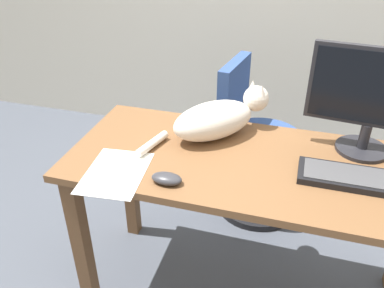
{
  "coord_description": "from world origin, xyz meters",
  "views": [
    {
      "loc": [
        0.11,
        -1.27,
        1.58
      ],
      "look_at": [
        -0.25,
        -0.04,
        0.81
      ],
      "focal_mm": 37.14,
      "sensor_mm": 36.0,
      "label": 1
    }
  ],
  "objects": [
    {
      "name": "computer_mouse",
      "position": [
        -0.29,
        -0.22,
        0.77
      ],
      "size": [
        0.11,
        0.06,
        0.04
      ],
      "primitive_type": "ellipsoid",
      "color": "#333338",
      "rests_on": "desk"
    },
    {
      "name": "paper_sheet",
      "position": [
        -0.48,
        -0.22,
        0.75
      ],
      "size": [
        0.24,
        0.32,
        0.0
      ],
      "primitive_type": "cube",
      "rotation": [
        0.0,
        0.0,
        0.1
      ],
      "color": "white",
      "rests_on": "desk"
    },
    {
      "name": "office_chair",
      "position": [
        -0.09,
        0.67,
        0.38
      ],
      "size": [
        0.48,
        0.48,
        0.89
      ],
      "color": "black",
      "rests_on": "ground_plane"
    },
    {
      "name": "desk",
      "position": [
        0.0,
        0.0,
        0.63
      ],
      "size": [
        1.46,
        0.61,
        0.75
      ],
      "color": "brown",
      "rests_on": "ground_plane"
    },
    {
      "name": "cat",
      "position": [
        -0.19,
        0.16,
        0.83
      ],
      "size": [
        0.45,
        0.46,
        0.2
      ],
      "color": "silver",
      "rests_on": "desk"
    },
    {
      "name": "keyboard",
      "position": [
        0.37,
        -0.03,
        0.76
      ],
      "size": [
        0.44,
        0.15,
        0.03
      ],
      "color": "black",
      "rests_on": "desk"
    },
    {
      "name": "monitor",
      "position": [
        0.38,
        0.19,
        0.97
      ],
      "size": [
        0.48,
        0.2,
        0.41
      ],
      "color": "#232328",
      "rests_on": "desk"
    }
  ]
}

